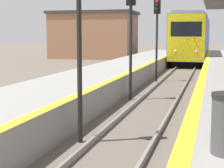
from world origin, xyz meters
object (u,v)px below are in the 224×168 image
Objects in this scene: signal_far at (157,23)px; train at (193,38)px; signal_mid at (131,19)px; signal_near at (79,8)px.

train is at bearing 86.77° from signal_far.
signal_mid is 1.00× the size of signal_far.
signal_far is at bearing -93.23° from train.
signal_near and signal_mid have the same top height.
signal_near is 1.00× the size of signal_far.
train is at bearing 87.30° from signal_mid.
signal_mid is 6.25m from signal_far.
signal_far is (0.12, 6.25, 0.00)m from signal_mid.
signal_mid is at bearing 90.99° from signal_near.
train is 18.58m from signal_far.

